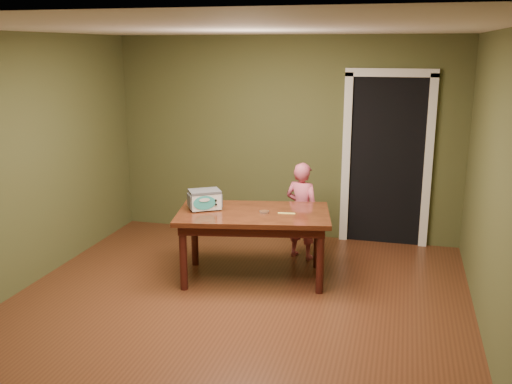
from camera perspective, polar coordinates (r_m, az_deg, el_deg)
floor at (r=5.49m, az=-2.72°, el=-12.19°), size 5.00×5.00×0.00m
room_shell at (r=4.97m, az=-2.95°, el=5.70°), size 4.52×5.02×2.61m
doorway at (r=7.60m, az=13.00°, el=3.38°), size 1.10×0.66×2.25m
dining_table at (r=6.08m, az=-0.26°, el=-2.90°), size 1.74×1.19×0.75m
toy_oven at (r=6.14m, az=-5.16°, el=-0.70°), size 0.40×0.37×0.21m
baking_pan at (r=6.01m, az=0.83°, el=-1.99°), size 0.10×0.10×0.02m
spatula at (r=5.99m, az=3.08°, el=-2.14°), size 0.18×0.05×0.01m
child at (r=6.73m, az=4.62°, el=-1.88°), size 0.49×0.40×1.16m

